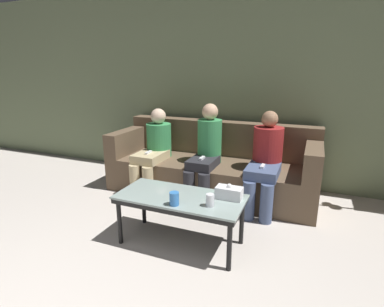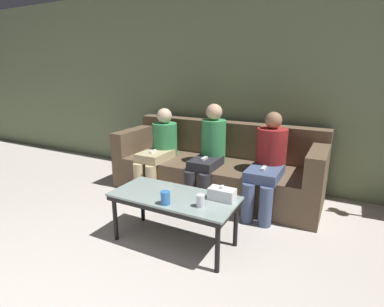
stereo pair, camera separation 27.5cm
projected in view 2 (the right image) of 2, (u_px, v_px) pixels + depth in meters
name	position (u px, v px, depth m)	size (l,w,h in m)	color
wall_back	(234.00, 86.00, 3.95)	(12.00, 0.06, 2.60)	#707F5B
couch	(217.00, 168.00, 3.77)	(2.53, 0.90, 0.86)	brown
coffee_table	(174.00, 200.00, 2.60)	(1.10, 0.51, 0.46)	#8C9E99
cup_near_left	(165.00, 198.00, 2.40)	(0.08, 0.08, 0.11)	#3372BF
cup_near_right	(201.00, 201.00, 2.36)	(0.07, 0.07, 0.10)	silver
tissue_box	(222.00, 194.00, 2.49)	(0.22, 0.12, 0.13)	white
seated_person_left_end	(160.00, 147.00, 3.81)	(0.32, 0.69, 1.03)	tan
seated_person_mid_left	(209.00, 151.00, 3.51)	(0.31, 0.64, 1.12)	#28282D
seated_person_mid_right	(268.00, 160.00, 3.19)	(0.33, 0.71, 1.08)	#47567A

